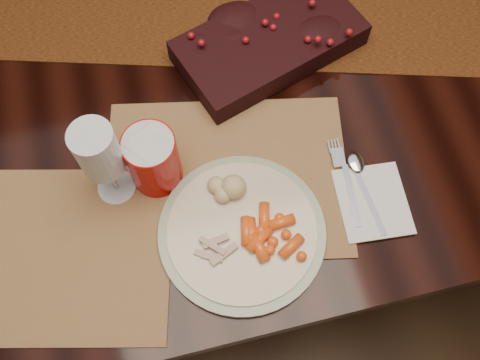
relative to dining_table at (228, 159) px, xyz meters
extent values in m
plane|color=black|center=(0.00, 0.00, -0.38)|extent=(5.00, 5.00, 0.00)
cube|color=black|center=(0.00, 0.00, 0.00)|extent=(1.80, 1.00, 0.75)
cube|color=brown|center=(-0.05, -0.22, 0.38)|extent=(0.49, 0.40, 0.00)
cube|color=brown|center=(-0.38, -0.28, 0.38)|extent=(0.49, 0.40, 0.00)
cylinder|color=beige|center=(-0.04, -0.33, 0.39)|extent=(0.35, 0.35, 0.02)
cube|color=white|center=(0.19, -0.33, 0.38)|extent=(0.13, 0.15, 0.00)
cylinder|color=#B60300|center=(-0.17, -0.18, 0.44)|extent=(0.09, 0.09, 0.12)
camera|label=1|loc=(-0.12, -0.61, 1.26)|focal=40.00mm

